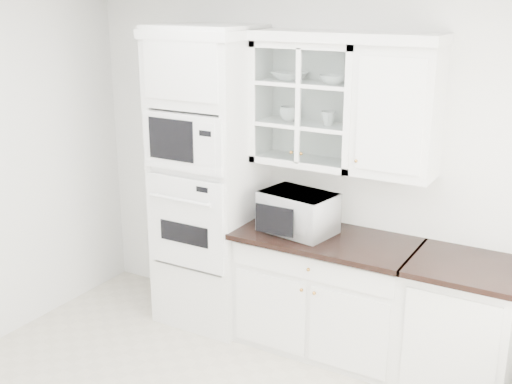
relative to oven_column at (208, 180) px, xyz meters
The scene contains 12 objects.
room_shell 1.37m from the oven_column, 52.79° to the right, with size 4.00×3.50×2.70m.
oven_column is the anchor object (origin of this frame).
base_cabinet_run 1.27m from the oven_column, ahead, with size 1.32×0.67×0.92m.
extra_base_cabinet 2.16m from the oven_column, ahead, with size 0.72×0.67×0.92m.
upper_cabinet_glass 1.03m from the oven_column, 12.10° to the left, with size 0.80×0.33×0.90m.
upper_cabinet_solid 1.60m from the oven_column, ahead, with size 0.55×0.33×0.90m, color white.
crown_molding 1.33m from the oven_column, 11.90° to the left, with size 2.14×0.38×0.07m, color white.
countertop_microwave 0.82m from the oven_column, ahead, with size 0.52×0.43×0.30m, color white.
bowl_a 1.06m from the oven_column, 16.24° to the left, with size 0.25×0.25×0.06m, color white.
bowl_b 1.30m from the oven_column, ahead, with size 0.19×0.19×0.06m, color white.
cup_a 0.86m from the oven_column, 13.87° to the left, with size 0.14×0.14×0.11m, color white.
cup_b 1.11m from the oven_column, 10.15° to the left, with size 0.11×0.11×0.10m, color white.
Camera 1 is at (2.02, -2.63, 2.61)m, focal length 45.00 mm.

